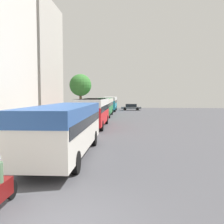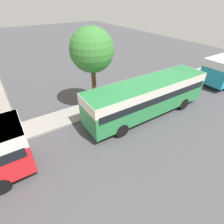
% 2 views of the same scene
% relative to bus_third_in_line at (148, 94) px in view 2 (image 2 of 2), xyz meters
% --- Properties ---
extents(bus_third_in_line, '(2.52, 10.43, 2.88)m').
position_rel_bus_third_in_line_xyz_m(bus_third_in_line, '(0.00, 0.00, 0.00)').
color(bus_third_in_line, '#2D8447').
rests_on(bus_third_in_line, ground_plane).
extents(street_tree, '(3.25, 3.25, 6.36)m').
position_rel_bus_third_in_line_xyz_m(street_tree, '(-3.18, -2.97, 2.96)').
color(street_tree, brown).
rests_on(street_tree, sidewalk).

